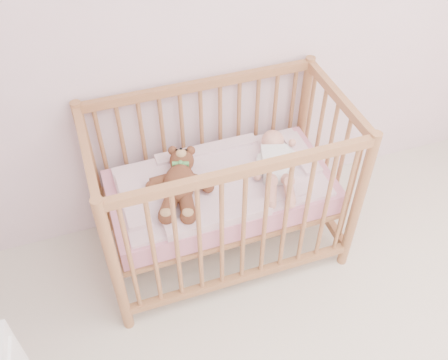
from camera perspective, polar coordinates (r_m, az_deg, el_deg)
name	(u,v)px	position (r m, az deg, el deg)	size (l,w,h in m)	color
wall_back	(271,0)	(2.68, 5.36, 19.82)	(4.00, 0.02, 2.70)	white
crib	(221,189)	(2.75, -0.34, -1.07)	(1.36, 0.76, 1.00)	#AF744A
mattress	(221,191)	(2.76, -0.34, -1.29)	(1.22, 0.62, 0.13)	pink
blanket	(221,182)	(2.71, -0.34, -0.19)	(1.10, 0.58, 0.06)	pink
baby	(276,161)	(2.73, 5.95, 2.13)	(0.28, 0.58, 0.14)	silver
teddy_bear	(180,183)	(2.59, -5.10, -0.34)	(0.37, 0.53, 0.15)	brown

